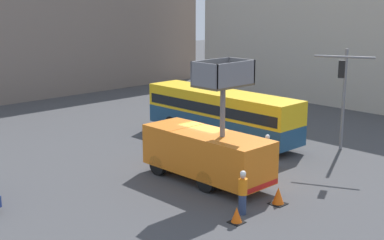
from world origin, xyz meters
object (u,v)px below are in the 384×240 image
traffic_light_pole (343,85)px  traffic_cone_mid_road (237,215)px  utility_truck (207,151)px  road_worker_near_truck (243,192)px  road_worker_directing (267,152)px  traffic_cone_near_truck (278,196)px  city_bus (221,111)px

traffic_light_pole → traffic_cone_mid_road: traffic_light_pole is taller
utility_truck → road_worker_near_truck: size_ratio=3.61×
utility_truck → traffic_cone_mid_road: size_ratio=10.41×
road_worker_directing → traffic_cone_near_truck: bearing=-135.8°
city_bus → traffic_cone_mid_road: city_bus is taller
city_bus → road_worker_near_truck: 11.94m
utility_truck → traffic_light_pole: (8.61, -2.04, 2.43)m
utility_truck → traffic_cone_near_truck: utility_truck is taller
traffic_light_pole → traffic_cone_near_truck: traffic_light_pole is taller
city_bus → road_worker_near_truck: city_bus is taller
traffic_cone_near_truck → traffic_cone_mid_road: bearing=-179.1°
traffic_light_pole → traffic_cone_near_truck: (-8.46, -2.13, -3.61)m
utility_truck → road_worker_directing: utility_truck is taller
city_bus → traffic_cone_mid_road: size_ratio=16.88×
road_worker_directing → traffic_cone_mid_road: road_worker_directing is taller
traffic_light_pole → road_worker_directing: size_ratio=3.19×
city_bus → road_worker_directing: 6.38m
traffic_cone_mid_road → utility_truck: bearing=58.3°
city_bus → traffic_cone_mid_road: bearing=149.4°
traffic_cone_near_truck → road_worker_directing: bearing=44.1°
road_worker_directing → traffic_cone_mid_road: 7.13m
city_bus → traffic_light_pole: traffic_light_pole is taller
city_bus → traffic_light_pole: (2.31, -6.97, 2.18)m
utility_truck → road_worker_near_truck: 4.25m
city_bus → traffic_cone_near_truck: size_ratio=14.50×
road_worker_near_truck → traffic_cone_near_truck: (1.94, -0.36, -0.58)m
city_bus → traffic_cone_mid_road: 12.85m
utility_truck → traffic_cone_mid_road: utility_truck is taller
utility_truck → road_worker_near_truck: (-1.79, -3.81, -0.60)m
utility_truck → traffic_light_pole: size_ratio=1.15×
road_worker_directing → traffic_cone_mid_road: bearing=-151.1°
traffic_cone_near_truck → traffic_cone_mid_road: 2.75m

